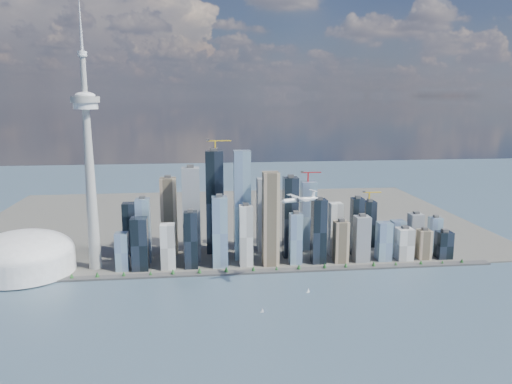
{
  "coord_description": "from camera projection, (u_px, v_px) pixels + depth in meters",
  "views": [
    {
      "loc": [
        -78.13,
        -731.47,
        361.74
      ],
      "look_at": [
        36.96,
        260.0,
        169.36
      ],
      "focal_mm": 35.0,
      "sensor_mm": 36.0,
      "label": 1
    }
  ],
  "objects": [
    {
      "name": "seawall",
      "position": [
        239.0,
        272.0,
        1034.24
      ],
      "size": [
        1100.0,
        22.0,
        4.0
      ],
      "primitive_type": "cube",
      "color": "#383838",
      "rests_on": "ground"
    },
    {
      "name": "dome_stadium",
      "position": [
        24.0,
        255.0,
        1026.1
      ],
      "size": [
        200.0,
        200.0,
        86.0
      ],
      "color": "silver",
      "rests_on": "land"
    },
    {
      "name": "land",
      "position": [
        226.0,
        220.0,
        1473.25
      ],
      "size": [
        1400.0,
        900.0,
        3.0
      ],
      "primitive_type": "cube",
      "color": "#4C4C47",
      "rests_on": "ground"
    },
    {
      "name": "shoreline_trees",
      "position": [
        239.0,
        269.0,
        1032.95
      ],
      "size": [
        960.53,
        7.2,
        8.8
      ],
      "color": "#3F2D1E",
      "rests_on": "seawall"
    },
    {
      "name": "needle_tower",
      "position": [
        89.0,
        159.0,
        1014.53
      ],
      "size": [
        56.0,
        56.0,
        550.5
      ],
      "color": "#9A9995",
      "rests_on": "land"
    },
    {
      "name": "airplane",
      "position": [
        300.0,
        199.0,
        913.32
      ],
      "size": [
        76.3,
        68.19,
        19.04
      ],
      "rotation": [
        0.0,
        0.0,
        0.32
      ],
      "color": "silver",
      "rests_on": "ground"
    },
    {
      "name": "ground",
      "position": [
        252.0,
        328.0,
        790.77
      ],
      "size": [
        4000.0,
        4000.0,
        0.0
      ],
      "primitive_type": "plane",
      "color": "#314856",
      "rests_on": "ground"
    },
    {
      "name": "skyscraper_cluster",
      "position": [
        262.0,
        224.0,
        1110.53
      ],
      "size": [
        736.0,
        142.0,
        263.73
      ],
      "color": "black",
      "rests_on": "land"
    },
    {
      "name": "sailboat_east",
      "position": [
        308.0,
        291.0,
        932.8
      ],
      "size": [
        6.73,
        3.81,
        9.5
      ],
      "rotation": [
        0.0,
        0.0,
        0.36
      ],
      "color": "white",
      "rests_on": "ground"
    },
    {
      "name": "sailboat_west",
      "position": [
        262.0,
        311.0,
        847.07
      ],
      "size": [
        6.62,
        2.13,
        9.18
      ],
      "rotation": [
        0.0,
        0.0,
        -0.07
      ],
      "color": "white",
      "rests_on": "ground"
    }
  ]
}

